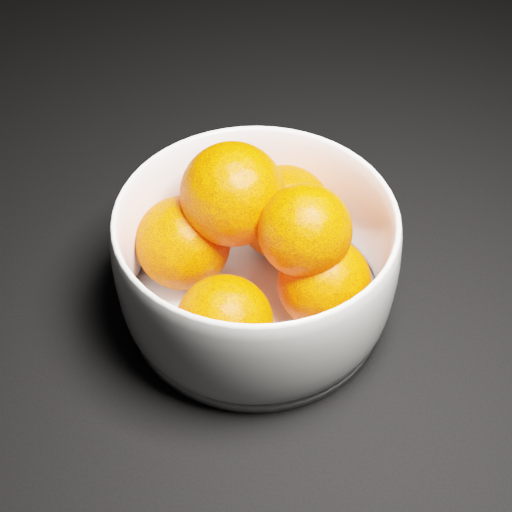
{
  "coord_description": "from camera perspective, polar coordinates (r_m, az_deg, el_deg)",
  "views": [
    {
      "loc": [
        0.25,
        -0.53,
        0.42
      ],
      "look_at": [
        0.25,
        -0.18,
        0.05
      ],
      "focal_mm": 50.0,
      "sensor_mm": 36.0,
      "label": 1
    }
  ],
  "objects": [
    {
      "name": "bowl",
      "position": [
        0.5,
        0.0,
        -0.38
      ],
      "size": [
        0.2,
        0.2,
        0.1
      ],
      "rotation": [
        0.0,
        0.0,
        0.2
      ],
      "color": "white",
      "rests_on": "ground"
    },
    {
      "name": "orange_pile",
      "position": [
        0.5,
        -0.03,
        1.19
      ],
      "size": [
        0.17,
        0.18,
        0.11
      ],
      "color": "#FE4300",
      "rests_on": "bowl"
    }
  ]
}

